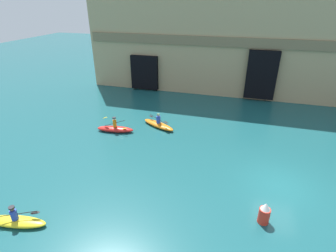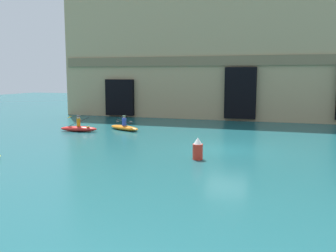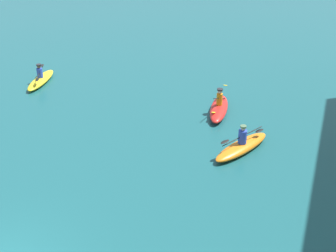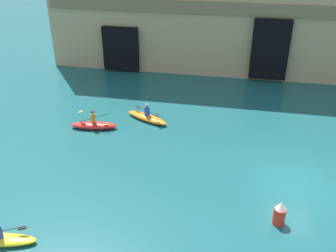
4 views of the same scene
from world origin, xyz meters
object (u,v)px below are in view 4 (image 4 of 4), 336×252
object	(u,v)px
kayak_red	(94,125)
marker_buoy	(280,214)
kayak_yellow	(0,239)
kayak_orange	(147,117)

from	to	relation	value
kayak_red	marker_buoy	distance (m)	13.15
kayak_yellow	kayak_orange	distance (m)	12.47
kayak_red	kayak_yellow	world-z (taller)	kayak_red
marker_buoy	kayak_red	bearing A→B (deg)	149.18
kayak_orange	marker_buoy	size ratio (longest dim) A/B	2.78
kayak_yellow	kayak_red	bearing A→B (deg)	-100.78
kayak_red	marker_buoy	xyz separation A→B (m)	(11.29, -6.74, 0.29)
kayak_red	marker_buoy	size ratio (longest dim) A/B	2.63
kayak_orange	kayak_yellow	bearing A→B (deg)	-79.92
kayak_red	kayak_yellow	distance (m)	10.23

